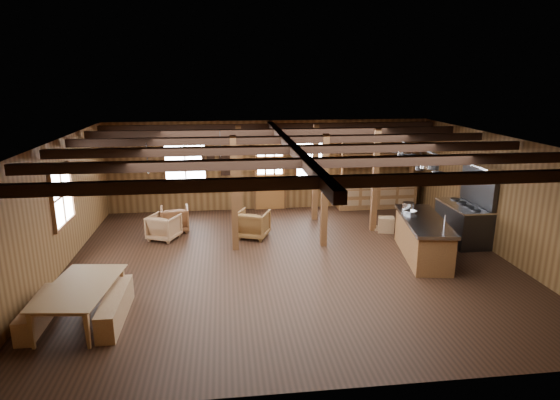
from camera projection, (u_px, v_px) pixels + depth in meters
name	position (u px, v px, depth m)	size (l,w,h in m)	color
room	(290.00, 203.00, 10.33)	(10.04, 9.04, 2.84)	black
ceiling_joists	(289.00, 145.00, 10.17)	(9.80, 8.82, 0.18)	black
timber_posts	(298.00, 182.00, 12.39)	(3.95, 2.35, 2.80)	#482F14
back_door	(270.00, 182.00, 14.73)	(1.02, 0.08, 2.15)	brown
window_back_left	(185.00, 161.00, 14.25)	(1.32, 0.06, 1.32)	white
window_back_right	(311.00, 158.00, 14.71)	(1.02, 0.06, 1.32)	white
window_left	(62.00, 196.00, 10.19)	(0.14, 1.24, 1.32)	white
notice_boards	(221.00, 159.00, 14.37)	(1.08, 0.03, 0.90)	beige
back_counter	(376.00, 189.00, 14.96)	(2.55, 0.60, 2.45)	brown
pendant_lamps	(188.00, 160.00, 10.81)	(1.86, 2.36, 0.66)	#2F2F32
pot_rack	(415.00, 160.00, 10.73)	(0.40, 3.00, 0.46)	#2F2F32
kitchen_island	(423.00, 238.00, 10.90)	(1.28, 2.61, 1.20)	brown
step_stool	(386.00, 225.00, 12.70)	(0.47, 0.34, 0.42)	brown
commercial_range	(465.00, 217.00, 11.90)	(0.85, 1.65, 2.04)	#2F2F32
dining_table	(84.00, 304.00, 8.07)	(1.90, 1.06, 0.67)	olive
bench_wall	(39.00, 313.00, 8.02)	(0.29, 1.52, 0.42)	brown
bench_aisle	(115.00, 307.00, 8.16)	(0.32, 1.70, 0.47)	brown
armchair_a	(175.00, 219.00, 12.76)	(0.73, 0.75, 0.68)	brown
armchair_b	(253.00, 224.00, 12.27)	(0.76, 0.79, 0.72)	brown
armchair_c	(164.00, 227.00, 12.13)	(0.70, 0.72, 0.66)	olive
counter_pot	(408.00, 206.00, 11.53)	(0.29, 0.29, 0.17)	silver
bowl	(411.00, 212.00, 11.19)	(0.28, 0.28, 0.07)	silver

